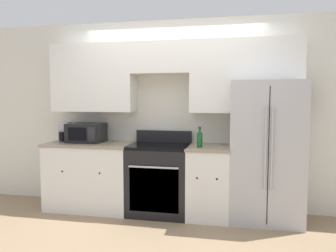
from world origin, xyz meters
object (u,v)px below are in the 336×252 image
at_px(microwave, 86,133).
at_px(bottle, 200,139).
at_px(oven_range, 159,179).
at_px(refrigerator, 266,151).

distance_m(microwave, bottle, 1.61).
height_order(oven_range, microwave, microwave).
bearing_deg(oven_range, refrigerator, 1.79).
relative_size(oven_range, refrigerator, 0.62).
bearing_deg(microwave, refrigerator, -0.17).
distance_m(refrigerator, microwave, 2.42).
xyz_separation_m(refrigerator, bottle, (-0.81, -0.15, 0.15)).
height_order(microwave, bottle, microwave).
xyz_separation_m(refrigerator, microwave, (-2.41, 0.01, 0.18)).
relative_size(oven_range, microwave, 2.27).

